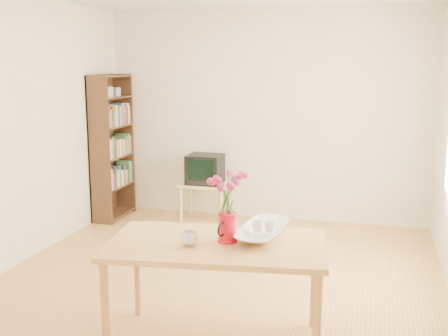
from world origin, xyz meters
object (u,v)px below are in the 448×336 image
(table, at_px, (217,253))
(bowl, at_px, (263,208))
(television, at_px, (205,168))
(pitcher, at_px, (227,228))
(mug, at_px, (189,238))

(table, height_order, bowl, bowl)
(bowl, xyz_separation_m, television, (-1.29, 2.81, -0.31))
(pitcher, bearing_deg, television, 125.77)
(table, relative_size, television, 3.76)
(pitcher, bearing_deg, table, -136.02)
(television, bearing_deg, pitcher, -69.76)
(television, bearing_deg, mug, -74.42)
(mug, height_order, bowl, bowl)
(bowl, bearing_deg, television, 114.66)
(bowl, bearing_deg, pitcher, -138.89)
(table, relative_size, pitcher, 7.44)
(table, bearing_deg, television, 101.26)
(pitcher, bearing_deg, mug, -132.95)
(table, xyz_separation_m, pitcher, (0.07, 0.04, 0.17))
(mug, bearing_deg, table, 165.63)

